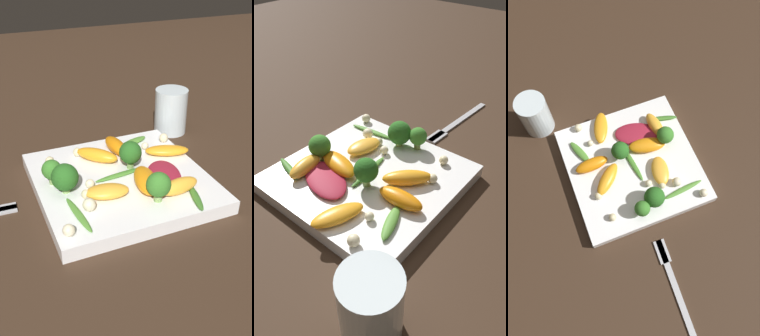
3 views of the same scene
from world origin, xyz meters
TOP-DOWN VIEW (x-y plane):
  - ground_plane at (0.00, 0.00)m, footprint 2.40×2.40m
  - plate at (0.00, 0.00)m, footprint 0.25×0.25m
  - drinking_glass at (0.15, -0.17)m, footprint 0.06×0.06m
  - fork at (0.01, 0.23)m, footprint 0.03×0.20m
  - radicchio_leaf_0 at (-0.03, -0.06)m, footprint 0.11×0.08m
  - orange_segment_0 at (0.08, -0.02)m, footprint 0.07×0.03m
  - orange_segment_1 at (0.03, -0.10)m, footprint 0.05×0.08m
  - orange_segment_2 at (0.06, 0.02)m, footprint 0.07×0.07m
  - orange_segment_3 at (-0.07, -0.06)m, footprint 0.03×0.06m
  - orange_segment_4 at (-0.04, 0.04)m, footprint 0.04×0.07m
  - orange_segment_5 at (-0.04, -0.02)m, footprint 0.08×0.05m
  - broccoli_floret_0 at (0.02, 0.10)m, footprint 0.03×0.03m
  - broccoli_floret_1 at (0.02, -0.02)m, footprint 0.04×0.04m
  - broccoli_floret_2 at (-0.08, -0.02)m, footprint 0.03×0.03m
  - broccoli_floret_3 at (-0.01, 0.09)m, footprint 0.04×0.04m
  - arugula_sprig_0 at (-0.07, 0.09)m, footprint 0.08×0.02m
  - arugula_sprig_1 at (-0.00, -0.00)m, footprint 0.02×0.09m
  - arugula_sprig_2 at (0.09, -0.06)m, footprint 0.04×0.06m
  - arugula_sprig_3 at (-0.10, -0.07)m, footprint 0.06×0.03m
  - macadamia_nut_0 at (0.07, 0.09)m, footprint 0.01×0.01m
  - macadamia_nut_1 at (-0.06, 0.07)m, footprint 0.02×0.02m
  - macadamia_nut_2 at (-0.04, 0.07)m, footprint 0.01×0.01m
  - macadamia_nut_3 at (0.06, -0.07)m, footprint 0.01×0.01m
  - macadamia_nut_4 at (-0.01, 0.05)m, footprint 0.01×0.01m
  - macadamia_nut_5 at (0.08, -0.11)m, footprint 0.02×0.02m
  - macadamia_nut_6 at (-0.10, 0.11)m, footprint 0.02×0.02m
  - macadamia_nut_7 at (0.09, 0.04)m, footprint 0.01×0.01m

SIDE VIEW (x-z plane):
  - ground_plane at x=0.00m, z-range 0.00..0.00m
  - fork at x=0.01m, z-range 0.00..0.01m
  - plate at x=0.00m, z-range 0.00..0.02m
  - arugula_sprig_1 at x=0.00m, z-range 0.02..0.03m
  - arugula_sprig_0 at x=-0.07m, z-range 0.02..0.03m
  - arugula_sprig_3 at x=-0.10m, z-range 0.02..0.03m
  - arugula_sprig_2 at x=0.09m, z-range 0.02..0.03m
  - radicchio_leaf_0 at x=-0.03m, z-range 0.02..0.03m
  - macadamia_nut_3 at x=0.06m, z-range 0.02..0.03m
  - macadamia_nut_2 at x=-0.04m, z-range 0.02..0.03m
  - macadamia_nut_4 at x=-0.01m, z-range 0.02..0.04m
  - macadamia_nut_0 at x=0.07m, z-range 0.02..0.04m
  - macadamia_nut_7 at x=0.09m, z-range 0.02..0.04m
  - orange_segment_1 at x=0.03m, z-range 0.02..0.04m
  - macadamia_nut_5 at x=0.08m, z-range 0.02..0.04m
  - macadamia_nut_6 at x=-0.10m, z-range 0.02..0.04m
  - orange_segment_4 at x=-0.04m, z-range 0.02..0.04m
  - macadamia_nut_1 at x=-0.06m, z-range 0.02..0.04m
  - orange_segment_0 at x=0.08m, z-range 0.02..0.04m
  - orange_segment_2 at x=0.06m, z-range 0.02..0.04m
  - orange_segment_5 at x=-0.04m, z-range 0.02..0.04m
  - orange_segment_3 at x=-0.07m, z-range 0.02..0.04m
  - drinking_glass at x=0.15m, z-range 0.00..0.09m
  - broccoli_floret_0 at x=0.02m, z-range 0.02..0.06m
  - broccoli_floret_3 at x=-0.01m, z-range 0.02..0.07m
  - broccoli_floret_2 at x=-0.08m, z-range 0.02..0.07m
  - broccoli_floret_1 at x=0.02m, z-range 0.03..0.07m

